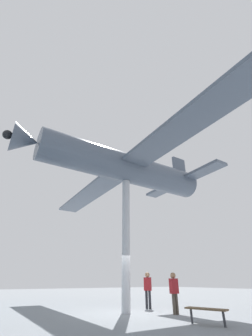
{
  "coord_description": "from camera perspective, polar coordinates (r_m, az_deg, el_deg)",
  "views": [
    {
      "loc": [
        -10.31,
        6.61,
        1.34
      ],
      "look_at": [
        0.0,
        0.0,
        7.52
      ],
      "focal_mm": 24.0,
      "sensor_mm": 36.0,
      "label": 1
    }
  ],
  "objects": [
    {
      "name": "visitor_second",
      "position": [
        12.07,
        12.12,
        -27.96
      ],
      "size": [
        0.26,
        0.41,
        1.71
      ],
      "rotation": [
        0.0,
        0.0,
        1.61
      ],
      "color": "#4C4238",
      "rests_on": "ground_plane"
    },
    {
      "name": "ground_plane",
      "position": [
        12.32,
        -0.0,
        -33.03
      ],
      "size": [
        80.0,
        80.0,
        0.0
      ],
      "primitive_type": "plane",
      "color": "gray"
    },
    {
      "name": "support_pylon_central",
      "position": [
        12.4,
        -0.0,
        -17.6
      ],
      "size": [
        0.43,
        0.43,
        6.64
      ],
      "color": "#B7B7BC",
      "rests_on": "ground_plane"
    },
    {
      "name": "visitor_person",
      "position": [
        14.28,
        5.54,
        -27.85
      ],
      "size": [
        0.45,
        0.43,
        1.8
      ],
      "rotation": [
        0.0,
        0.0,
        0.71
      ],
      "color": "#232328",
      "rests_on": "ground_plane"
    },
    {
      "name": "plaza_bench",
      "position": [
        9.64,
        19.68,
        -30.88
      ],
      "size": [
        1.5,
        0.8,
        0.5
      ],
      "rotation": [
        0.0,
        0.0,
        0.29
      ],
      "color": "brown",
      "rests_on": "ground_plane"
    },
    {
      "name": "suspended_airplane",
      "position": [
        13.62,
        -0.75,
        0.26
      ],
      "size": [
        21.63,
        12.06,
        2.88
      ],
      "rotation": [
        0.0,
        0.0,
        -0.01
      ],
      "color": "#4C5666",
      "rests_on": "support_pylon_central"
    }
  ]
}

